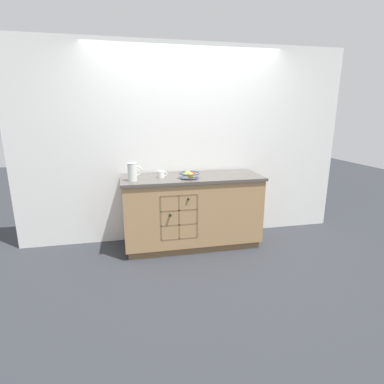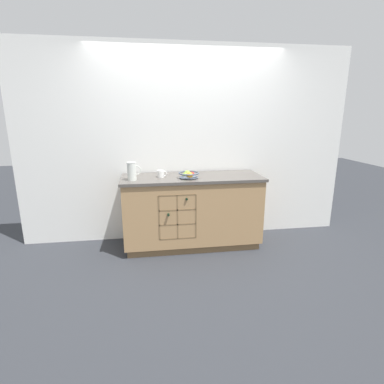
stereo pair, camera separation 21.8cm
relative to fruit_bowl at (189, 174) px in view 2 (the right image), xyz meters
The scene contains 6 objects.
ground_plane 0.98m from the fruit_bowl, 61.65° to the left, with size 14.00×14.00×0.00m, color #2D3035.
back_wall 0.57m from the fruit_bowl, 83.30° to the left, with size 4.40×0.06×2.55m, color white.
kitchen_island 0.51m from the fruit_bowl, 62.12° to the left, with size 1.75×0.67×0.92m.
fruit_bowl is the anchor object (origin of this frame).
white_pitcher 0.67m from the fruit_bowl, behind, with size 0.16×0.11×0.21m.
ceramic_mug 0.35m from the fruit_bowl, 162.26° to the left, with size 0.12×0.09×0.09m.
Camera 2 is at (-0.55, -3.62, 1.68)m, focal length 28.00 mm.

